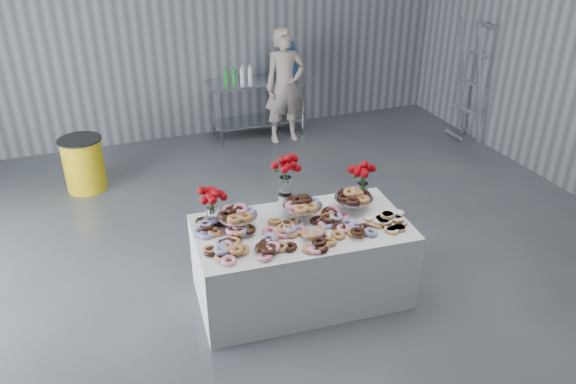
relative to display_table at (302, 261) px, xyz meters
name	(u,v)px	position (x,y,z in m)	size (l,w,h in m)	color
ground	(304,305)	(-0.04, -0.17, -0.38)	(9.00, 9.00, 0.00)	#3B3D43
room_walls	(269,10)	(-0.31, -0.10, 2.26)	(8.04, 9.04, 4.02)	gray
display_table	(302,261)	(0.00, 0.00, 0.00)	(1.90, 1.00, 0.75)	white
prep_table	(258,97)	(0.84, 3.93, 0.24)	(1.50, 0.60, 0.90)	silver
donut_mounds	(304,225)	(0.00, -0.05, 0.42)	(1.80, 0.80, 0.09)	#CE7D4B
cake_stand_left	(237,214)	(-0.54, 0.19, 0.52)	(0.36, 0.36, 0.17)	silver
cake_stand_mid	(302,204)	(0.06, 0.15, 0.52)	(0.36, 0.36, 0.17)	silver
cake_stand_right	(354,196)	(0.56, 0.11, 0.52)	(0.36, 0.36, 0.17)	silver
danish_pile	(387,217)	(0.74, -0.20, 0.43)	(0.48, 0.48, 0.11)	white
bouquet_left	(211,196)	(-0.73, 0.30, 0.67)	(0.26, 0.26, 0.42)	white
bouquet_right	(363,172)	(0.72, 0.25, 0.67)	(0.26, 0.26, 0.42)	white
bouquet_center	(285,172)	(-0.03, 0.35, 0.75)	(0.26, 0.26, 0.57)	silver
water_jug	(288,60)	(1.34, 3.93, 0.77)	(0.28, 0.28, 0.55)	#3B7ACB
drink_bottles	(238,75)	(0.52, 3.83, 0.66)	(0.54, 0.08, 0.27)	#268C33
person	(285,86)	(1.18, 3.63, 0.48)	(0.62, 0.41, 1.70)	#CC8C93
trash_barrel	(84,164)	(-1.78, 2.98, -0.03)	(0.54, 0.54, 0.69)	yellow
stepladder	(470,82)	(3.71, 2.65, 0.54)	(0.24, 0.46, 1.83)	silver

